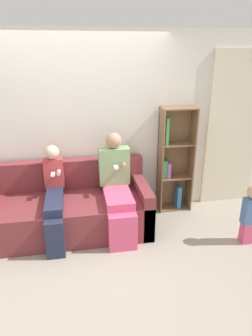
# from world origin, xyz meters

# --- Properties ---
(ground_plane) EXTENTS (14.00, 14.00, 0.00)m
(ground_plane) POSITION_xyz_m (0.00, 0.00, 0.00)
(ground_plane) COLOR #9E9384
(back_wall) EXTENTS (10.00, 0.06, 2.55)m
(back_wall) POSITION_xyz_m (0.00, 1.06, 1.27)
(back_wall) COLOR silver
(back_wall) RESTS_ON ground_plane
(curtain_panel) EXTENTS (0.82, 0.04, 2.31)m
(curtain_panel) POSITION_xyz_m (2.31, 1.01, 1.15)
(curtain_panel) COLOR beige
(curtain_panel) RESTS_ON ground_plane
(couch) EXTENTS (2.12, 0.93, 0.88)m
(couch) POSITION_xyz_m (-0.18, 0.56, 0.30)
(couch) COLOR maroon
(couch) RESTS_ON ground_plane
(adult_seated) EXTENTS (0.40, 0.86, 1.29)m
(adult_seated) POSITION_xyz_m (0.46, 0.45, 0.66)
(adult_seated) COLOR #DB4C75
(adult_seated) RESTS_ON ground_plane
(child_seated) EXTENTS (0.25, 0.88, 1.15)m
(child_seated) POSITION_xyz_m (-0.34, 0.41, 0.59)
(child_seated) COLOR #232842
(child_seated) RESTS_ON ground_plane
(toddler_standing) EXTENTS (0.20, 0.17, 0.79)m
(toddler_standing) POSITION_xyz_m (2.03, -0.13, 0.42)
(toddler_standing) COLOR #DB4C75
(toddler_standing) RESTS_ON ground_plane
(bookshelf) EXTENTS (0.48, 0.27, 1.55)m
(bookshelf) POSITION_xyz_m (1.37, 0.92, 0.76)
(bookshelf) COLOR brown
(bookshelf) RESTS_ON ground_plane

